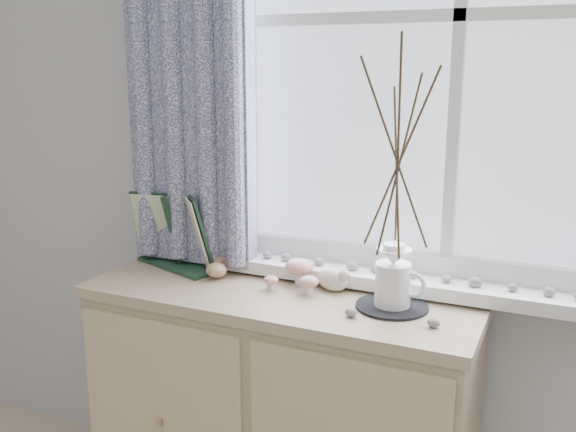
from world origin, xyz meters
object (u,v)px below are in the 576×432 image
Objects in this scene: toadstool_cluster at (298,272)px; twig_pitcher at (398,155)px; sideboard at (279,419)px; botanical_book at (170,232)px.

toadstool_cluster is 0.50m from twig_pitcher.
twig_pitcher is (0.31, -0.05, 0.39)m from toadstool_cluster.
sideboard is at bearing -118.86° from toadstool_cluster.
botanical_book is at bearing -178.28° from toadstool_cluster.
toadstool_cluster is at bearing 20.93° from botanical_book.
botanical_book is 2.15× the size of toadstool_cluster.
twig_pitcher reaches higher than botanical_book.
twig_pitcher is at bearing -8.97° from toadstool_cluster.
sideboard is 0.48m from toadstool_cluster.
sideboard is at bearing 12.34° from botanical_book.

